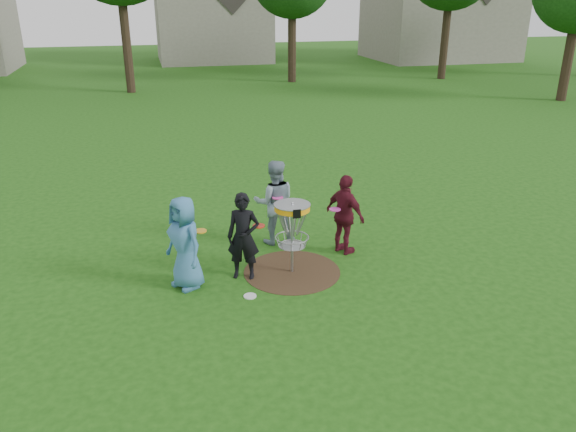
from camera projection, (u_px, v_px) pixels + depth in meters
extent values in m
plane|color=#19470F|center=(292.00, 272.00, 10.44)|extent=(100.00, 100.00, 0.00)
cylinder|color=#47331E|center=(292.00, 271.00, 10.44)|extent=(1.80, 1.80, 0.01)
imported|color=teal|center=(185.00, 243.00, 9.64)|extent=(0.88, 0.97, 1.67)
imported|color=black|center=(243.00, 237.00, 9.96)|extent=(0.68, 0.56, 1.61)
imported|color=gray|center=(275.00, 202.00, 11.36)|extent=(0.94, 0.78, 1.76)
imported|color=#551320|center=(345.00, 215.00, 10.93)|extent=(0.78, 1.02, 1.61)
cylinder|color=silver|center=(250.00, 296.00, 9.58)|extent=(0.22, 0.22, 0.02)
cylinder|color=#9EA0A5|center=(292.00, 238.00, 10.19)|extent=(0.05, 0.05, 1.38)
cylinder|color=#FF9E0D|center=(292.00, 207.00, 9.97)|extent=(0.64, 0.64, 0.10)
cylinder|color=#9EA0A5|center=(292.00, 205.00, 9.95)|extent=(0.66, 0.66, 0.01)
cube|color=black|center=(297.00, 214.00, 9.68)|extent=(0.14, 0.02, 0.16)
torus|color=#9EA0A5|center=(292.00, 237.00, 10.18)|extent=(0.62, 0.62, 0.02)
torus|color=#9EA0A5|center=(292.00, 245.00, 10.24)|extent=(0.50, 0.50, 0.02)
cylinder|color=#9EA0A5|center=(292.00, 246.00, 10.25)|extent=(0.44, 0.44, 0.01)
cylinder|color=orange|center=(200.00, 231.00, 9.64)|extent=(0.22, 0.22, 0.02)
cylinder|color=red|center=(259.00, 226.00, 9.95)|extent=(0.22, 0.22, 0.02)
cylinder|color=#F440AE|center=(278.00, 198.00, 11.04)|extent=(0.22, 0.22, 0.02)
cylinder|color=#D538AA|center=(335.00, 209.00, 10.70)|extent=(0.22, 0.22, 0.02)
cylinder|color=#38281C|center=(127.00, 46.00, 28.24)|extent=(0.46, 0.46, 4.62)
cylinder|color=#38281C|center=(292.00, 48.00, 31.81)|extent=(0.46, 0.46, 3.78)
cylinder|color=#38281C|center=(445.00, 42.00, 32.89)|extent=(0.46, 0.46, 4.20)
cylinder|color=#38281C|center=(567.00, 64.00, 26.30)|extent=(0.46, 0.46, 3.36)
cube|color=gray|center=(212.00, 26.00, 41.69)|extent=(8.00, 7.00, 5.00)
cube|color=gray|center=(440.00, 18.00, 42.69)|extent=(10.00, 8.00, 6.00)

